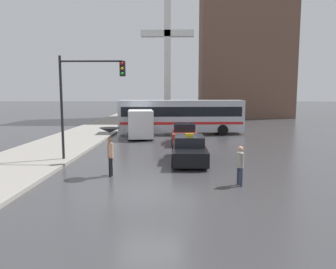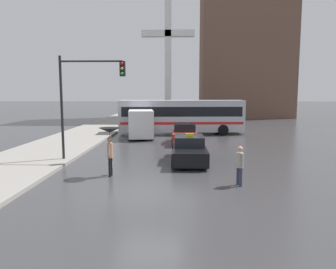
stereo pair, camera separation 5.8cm
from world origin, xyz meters
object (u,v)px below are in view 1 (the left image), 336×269
city_bus (181,115)px  monument_cross (167,52)px  pedestrian_man (240,163)px  traffic_light (86,89)px  taxi (189,150)px  pedestrian_with_umbrella (110,138)px  ambulance_van (140,122)px  sedan_red (184,134)px

city_bus → monument_cross: 18.19m
pedestrian_man → traffic_light: 9.28m
taxi → traffic_light: bearing=2.0°
taxi → city_bus: size_ratio=0.41×
pedestrian_with_umbrella → monument_cross: 33.37m
ambulance_van → pedestrian_with_umbrella: (0.12, -13.39, 0.45)m
pedestrian_with_umbrella → pedestrian_man: bearing=-98.3°
ambulance_van → city_bus: size_ratio=0.45×
ambulance_van → pedestrian_man: size_ratio=3.18×
ambulance_van → traffic_light: bearing=73.0°
taxi → pedestrian_with_umbrella: pedestrian_with_umbrella is taller
sedan_red → ambulance_van: (-3.70, 3.23, 0.64)m
monument_cross → pedestrian_man: bearing=-83.3°
sedan_red → pedestrian_man: (2.01, -11.57, 0.28)m
sedan_red → city_bus: city_bus is taller
ambulance_van → monument_cross: monument_cross is taller
traffic_light → sedan_red: bearing=52.0°
taxi → sedan_red: bearing=-89.0°
pedestrian_man → sedan_red: bearing=168.4°
ambulance_van → monument_cross: 20.80m
sedan_red → pedestrian_with_umbrella: (-3.59, -10.15, 1.09)m
pedestrian_with_umbrella → traffic_light: bearing=36.7°
pedestrian_with_umbrella → pedestrian_man: (5.60, -1.41, -0.81)m
sedan_red → pedestrian_man: 11.74m
taxi → monument_cross: bearing=-86.0°
sedan_red → ambulance_van: ambulance_van is taller
traffic_light → monument_cross: bearing=83.1°
pedestrian_man → traffic_light: traffic_light is taller
traffic_light → ambulance_van: bearing=80.2°
sedan_red → city_bus: bearing=-87.9°
sedan_red → traffic_light: traffic_light is taller
city_bus → pedestrian_with_umbrella: city_bus is taller
taxi → monument_cross: 30.47m
pedestrian_with_umbrella → taxi: bearing=-42.2°
taxi → city_bus: (-0.33, 12.72, 1.09)m
pedestrian_with_umbrella → traffic_light: 4.30m
taxi → city_bus: 12.78m
ambulance_van → pedestrian_man: bearing=103.9°
monument_cross → sedan_red: bearing=-85.0°
sedan_red → monument_cross: 24.04m
city_bus → traffic_light: (-5.26, -12.92, 2.26)m
ambulance_van → traffic_light: size_ratio=0.90×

